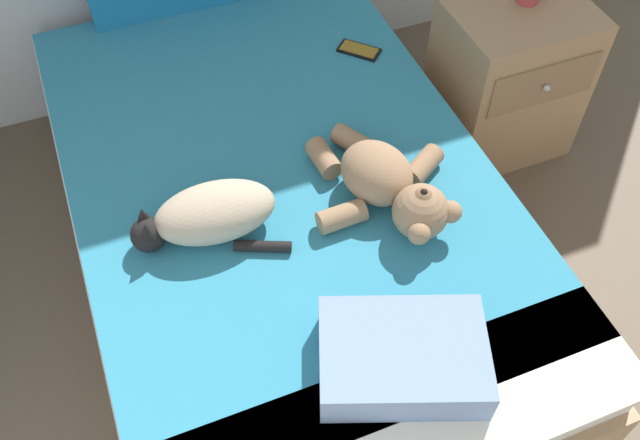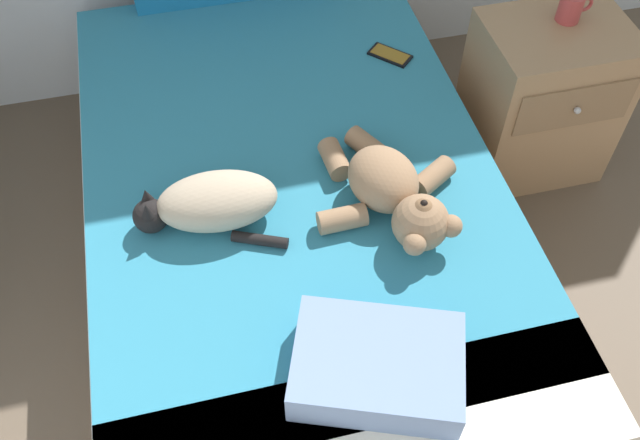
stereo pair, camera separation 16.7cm
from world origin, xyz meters
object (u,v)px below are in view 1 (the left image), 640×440
object	(u,v)px
cat	(209,215)
teddy_bear	(389,185)
bed	(284,220)
cell_phone	(359,50)
throw_pillow	(403,357)
nightstand	(507,81)

from	to	relation	value
cat	teddy_bear	size ratio (longest dim) A/B	0.78
bed	cell_phone	bearing A→B (deg)	44.52
bed	throw_pillow	xyz separation A→B (m)	(0.06, -0.72, 0.29)
teddy_bear	nightstand	world-z (taller)	teddy_bear
cell_phone	bed	bearing A→B (deg)	-135.48
cat	throw_pillow	xyz separation A→B (m)	(0.32, -0.58, -0.02)
teddy_bear	cell_phone	bearing A→B (deg)	73.16
cell_phone	nightstand	distance (m)	0.59
nightstand	teddy_bear	bearing A→B (deg)	-146.47
bed	teddy_bear	bearing A→B (deg)	-41.54
nightstand	cat	bearing A→B (deg)	-161.99
bed	throw_pillow	size ratio (longest dim) A/B	5.06
cell_phone	nightstand	bearing A→B (deg)	-18.68
cat	throw_pillow	distance (m)	0.66
cat	throw_pillow	world-z (taller)	cat
cat	bed	bearing A→B (deg)	28.49
bed	teddy_bear	size ratio (longest dim) A/B	3.80
teddy_bear	cell_phone	distance (m)	0.71
throw_pillow	nightstand	size ratio (longest dim) A/B	0.65
bed	throw_pillow	distance (m)	0.78
teddy_bear	bed	bearing A→B (deg)	138.46
cell_phone	throw_pillow	size ratio (longest dim) A/B	0.39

